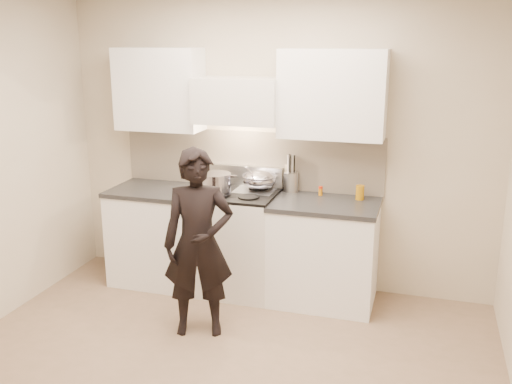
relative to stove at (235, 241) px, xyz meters
The scene contains 11 objects.
ground_plane 1.53m from the stove, 78.12° to the right, with size 4.00×4.00×0.00m, color #896C55.
room_shell 1.56m from the stove, 77.04° to the right, with size 4.04×3.54×2.70m.
stove is the anchor object (origin of this frame).
counter_right 0.83m from the stove, ahead, with size 0.92×0.67×0.92m.
counter_left 0.78m from the stove, behind, with size 0.82×0.67×0.92m.
wok 0.61m from the stove, 29.70° to the left, with size 0.32×0.39×0.26m.
stock_pot 0.61m from the stove, 131.28° to the right, with size 0.39×0.32×0.18m.
utensil_crock 0.76m from the stove, 27.21° to the left, with size 0.13×0.13×0.35m.
spice_jar 0.91m from the stove, 14.83° to the left, with size 0.04×0.04×0.08m.
oil_glass 1.22m from the stove, ahead, with size 0.07×0.07×0.13m.
person 0.88m from the stove, 90.73° to the right, with size 0.55×0.36×1.50m, color black.
Camera 1 is at (1.32, -3.26, 2.30)m, focal length 40.00 mm.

